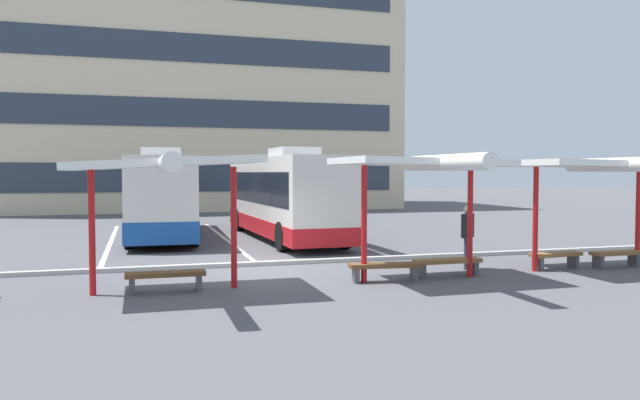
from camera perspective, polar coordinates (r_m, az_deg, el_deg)
ground_plane at (r=16.43m, az=-4.95°, el=-6.66°), size 160.00×160.00×0.00m
terminal_building at (r=47.93m, az=-12.70°, el=12.04°), size 30.48×13.13×23.83m
coach_bus_0 at (r=25.75m, az=-14.58°, el=0.32°), size 2.86×10.90×3.57m
coach_bus_1 at (r=24.19m, az=-3.32°, el=0.28°), size 2.81×10.85×3.56m
lane_stripe_0 at (r=24.46m, az=-19.00°, el=-3.73°), size 0.16×14.00×0.01m
lane_stripe_1 at (r=24.65m, az=-8.90°, el=-3.57°), size 0.16×14.00×0.01m
lane_stripe_2 at (r=25.58m, az=0.75°, el=-3.32°), size 0.16×14.00×0.01m
waiting_shelter_1 at (r=13.57m, az=-14.31°, el=3.11°), size 4.05×4.78×3.03m
bench_1 at (r=13.96m, az=-14.23°, el=-6.99°), size 1.74×0.44×0.45m
waiting_shelter_2 at (r=14.87m, az=9.69°, el=3.24°), size 3.86×4.56×3.04m
bench_2 at (r=14.88m, az=6.12°, el=-6.33°), size 1.79×0.64×0.45m
bench_3 at (r=15.84m, az=11.87°, el=-5.82°), size 1.78×0.42×0.45m
waiting_shelter_3 at (r=18.00m, az=24.47°, el=2.90°), size 4.38×5.16×3.02m
bench_4 at (r=17.92m, az=21.20°, el=-4.98°), size 1.57×0.57×0.45m
bench_5 at (r=18.90m, az=25.98°, el=-4.69°), size 1.52×0.43×0.45m
platform_kerb at (r=17.41m, az=-5.63°, el=-5.94°), size 44.00×0.24×0.12m
waiting_passenger_0 at (r=17.08m, az=13.65°, el=-2.91°), size 0.52×0.51×1.75m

